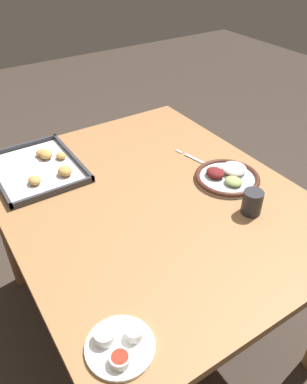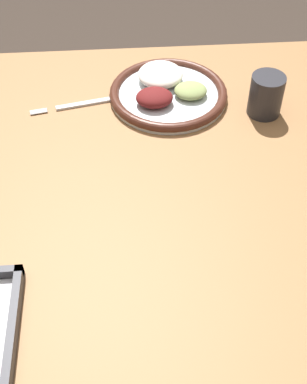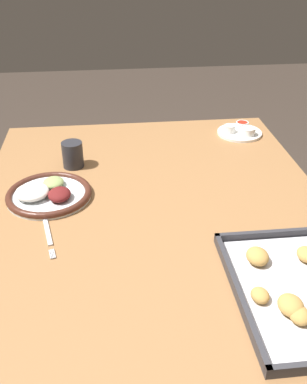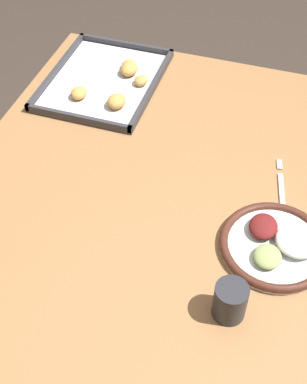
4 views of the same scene
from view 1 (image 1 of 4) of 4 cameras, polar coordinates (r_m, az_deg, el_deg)
ground_plane at (r=1.89m, az=-0.40°, el=-18.65°), size 8.00×8.00×0.00m
dining_table at (r=1.41m, az=-0.50°, el=-3.64°), size 1.22×1.00×0.74m
dinner_plate at (r=1.45m, az=11.21°, el=2.34°), size 0.25×0.25×0.05m
fork at (r=1.55m, az=6.85°, el=4.75°), size 0.22×0.06×0.00m
saucer_plate at (r=0.94m, az=-5.30°, el=-22.13°), size 0.17×0.17×0.04m
baking_tray at (r=1.54m, az=-16.98°, el=3.60°), size 0.40×0.32×0.04m
drinking_cup at (r=1.29m, az=14.81°, el=-1.54°), size 0.07×0.07×0.08m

